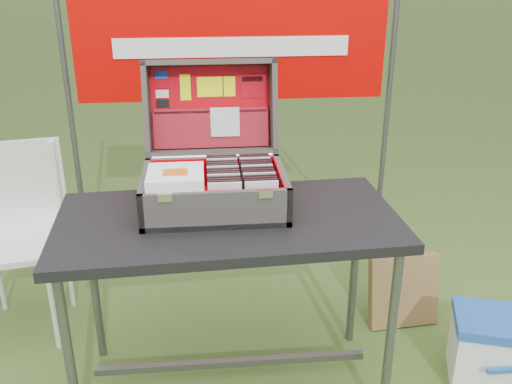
{
  "coord_description": "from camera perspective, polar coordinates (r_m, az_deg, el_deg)",
  "views": [
    {
      "loc": [
        -0.16,
        -1.88,
        1.74
      ],
      "look_at": [
        0.03,
        0.1,
        0.91
      ],
      "focal_mm": 40.0,
      "sensor_mm": 36.0,
      "label": 1
    }
  ],
  "objects": [
    {
      "name": "cd_right_9",
      "position": [
        2.27,
        0.04,
        1.25
      ],
      "size": [
        0.12,
        0.01,
        0.14
      ],
      "primitive_type": "cube",
      "color": "black",
      "rests_on": "suitcase_liner_floor"
    },
    {
      "name": "table_top",
      "position": [
        2.19,
        -2.8,
        -2.96
      ],
      "size": [
        1.33,
        0.71,
        0.04
      ],
      "primitive_type": "cube",
      "rotation": [
        0.0,
        0.0,
        0.05
      ],
      "color": "black",
      "rests_on": "ground"
    },
    {
      "name": "cd_left_11",
      "position": [
        2.3,
        -3.38,
        1.53
      ],
      "size": [
        0.12,
        0.01,
        0.14
      ],
      "primitive_type": "cube",
      "color": "black",
      "rests_on": "suitcase_liner_floor"
    },
    {
      "name": "cd_right_11",
      "position": [
        2.31,
        -0.06,
        1.65
      ],
      "size": [
        0.12,
        0.01,
        0.14
      ],
      "primitive_type": "cube",
      "color": "black",
      "rests_on": "suitcase_liner_floor"
    },
    {
      "name": "songbook_1",
      "position": [
        2.13,
        -8.04,
        1.22
      ],
      "size": [
        0.21,
        0.21,
        0.0
      ],
      "primitive_type": "cube",
      "color": "white",
      "rests_on": "suitcase_base_wall_front"
    },
    {
      "name": "table_leg_fl",
      "position": [
        2.24,
        -18.12,
        -15.89
      ],
      "size": [
        0.04,
        0.04,
        0.77
      ],
      "primitive_type": "cylinder",
      "color": "#59595B",
      "rests_on": "ground"
    },
    {
      "name": "cd_right_7",
      "position": [
        2.22,
        0.15,
        0.84
      ],
      "size": [
        0.12,
        0.01,
        0.14
      ],
      "primitive_type": "cube",
      "color": "black",
      "rests_on": "suitcase_liner_floor"
    },
    {
      "name": "banner_post_right",
      "position": [
        3.27,
        12.85,
        6.39
      ],
      "size": [
        0.03,
        0.03,
        1.7
      ],
      "primitive_type": "cylinder",
      "color": "#59595B",
      "rests_on": "ground"
    },
    {
      "name": "chair_leg_fr",
      "position": [
        2.85,
        -19.67,
        -10.66
      ],
      "size": [
        0.02,
        0.02,
        0.47
      ],
      "primitive_type": "cylinder",
      "color": "silver",
      "rests_on": "ground"
    },
    {
      "name": "suitcase_base_wall_right",
      "position": [
        2.24,
        2.64,
        0.36
      ],
      "size": [
        0.02,
        0.4,
        0.15
      ],
      "primitive_type": "cube",
      "color": "#49433E",
      "rests_on": "table_top"
    },
    {
      "name": "cd_right_1",
      "position": [
        2.11,
        0.5,
        -0.48
      ],
      "size": [
        0.12,
        0.01,
        0.14
      ],
      "primitive_type": "cube",
      "color": "black",
      "rests_on": "suitcase_liner_floor"
    },
    {
      "name": "cooler",
      "position": [
        2.76,
        22.74,
        -14.3
      ],
      "size": [
        0.43,
        0.38,
        0.32
      ],
      "primitive_type": null,
      "rotation": [
        0.0,
        0.0,
        -0.31
      ],
      "color": "white",
      "rests_on": "ground"
    },
    {
      "name": "songbook_3",
      "position": [
        2.12,
        -8.05,
        1.47
      ],
      "size": [
        0.21,
        0.21,
        0.0
      ],
      "primitive_type": "cube",
      "color": "white",
      "rests_on": "suitcase_base_wall_front"
    },
    {
      "name": "suitcase_base_wall_back",
      "position": [
        2.4,
        -4.3,
        1.82
      ],
      "size": [
        0.55,
        0.02,
        0.15
      ],
      "primitive_type": "cube",
      "color": "#49433E",
      "rests_on": "table_top"
    },
    {
      "name": "chair_seat",
      "position": [
        2.93,
        -22.88,
        -4.86
      ],
      "size": [
        0.48,
        0.48,
        0.03
      ],
      "primitive_type": "cube",
      "rotation": [
        0.0,
        0.0,
        0.17
      ],
      "color": "silver",
      "rests_on": "ground"
    },
    {
      "name": "table_leg_bl",
      "position": [
        2.66,
        -15.88,
        -8.8
      ],
      "size": [
        0.04,
        0.04,
        0.77
      ],
      "primitive_type": "cylinder",
      "color": "#59595B",
      "rests_on": "ground"
    },
    {
      "name": "cd_right_13",
      "position": [
        2.35,
        -0.17,
        2.03
      ],
      "size": [
        0.12,
        0.01,
        0.14
      ],
      "primitive_type": "cube",
      "color": "black",
      "rests_on": "suitcase_liner_floor"
    },
    {
      "name": "songbook_5",
      "position": [
        2.12,
        -8.07,
        1.72
      ],
      "size": [
        0.21,
        0.21,
        0.0
      ],
      "primitive_type": "cube",
      "color": "white",
      "rests_on": "suitcase_base_wall_front"
    },
    {
      "name": "suitcase_liner_floor",
      "position": [
        2.24,
        -4.13,
        -1.06
      ],
      "size": [
        0.51,
        0.35,
        0.01
      ],
      "primitive_type": "cube",
      "color": "red",
      "rests_on": "suitcase_base_bottom"
    },
    {
      "name": "cd_right_8",
      "position": [
        2.25,
        0.09,
        1.05
      ],
      "size": [
        0.12,
        0.01,
        0.14
      ],
      "primitive_type": "cube",
      "color": "silver",
      "rests_on": "suitcase_liner_floor"
    },
    {
      "name": "cd_left_8",
      "position": [
        2.24,
        -3.31,
        0.93
      ],
      "size": [
        0.12,
        0.01,
        0.14
      ],
      "primitive_type": "cube",
      "color": "silver",
      "rests_on": "suitcase_liner_floor"
    },
    {
      "name": "table",
      "position": [
        2.38,
        -2.62,
        -11.36
      ],
      "size": [
        1.33,
        0.71,
        0.81
      ],
      "primitive_type": null,
      "rotation": [
        0.0,
        0.0,
        0.05
      ],
      "color": "black",
      "rests_on": "ground"
    },
    {
      "name": "suitcase_hinge",
      "position": [
        2.38,
        -4.36,
        3.58
      ],
      "size": [
        0.5,
        0.02,
        0.02
      ],
      "primitive_type": "cylinder",
      "rotation": [
        0.0,
        1.57,
        0.0
      ],
      "color": "silver",
      "rests_on": "suitcase_base_wall_back"
    },
    {
      "name": "cd_right_3",
      "position": [
        2.14,
        0.38,
        -0.02
      ],
      "size": [
        0.12,
        0.01,
        0.14
      ],
      "primitive_type": "cube",
      "color": "black",
      "rests_on": "suitcase_liner_floor"
    },
    {
      "name": "cd_right_12",
      "position": [
        2.33,
        -0.12,
        1.84
      ],
      "size": [
        0.12,
        0.01,
        0.14
      ],
      "primitive_type": "cube",
      "color": "silver",
      "rests_on": "suitcase_liner_floor"
    },
    {
      "name": "table_leg_br",
      "position": [
        2.7,
        9.8,
        -7.73
      ],
      "size": [
        0.04,
        0.04,
        0.77
      ],
      "primitive_type": "cylinder",
      "color": "#59595B",
      "rests_on": "ground"
    },
    {
      "name": "suitcase",
      "position": [
        2.22,
        -4.35,
        5.13
      ],
      "size": [
        0.55,
        0.56,
        0.52
      ],
      "primitive_type": null,
      "color": "#49433E",
      "rests_on": "table"
    },
    {
      "name": "lid_sticker_cc_a",
      "position": [
        2.49,
        -9.46,
        11.5
      ],
      "size": [
        0.05,
        0.01,
        0.03
      ],
      "primitive_type": "cube",
      "rotation": [
        -1.78,
        0.0,
        0.0
      ],
      "color": "#1933B2",
      "rests_on": "suitcase_lid_liner"
    },
    {
      "name": "lid_sticker_cc_b",
      "position": [
        2.49,
        -9.41,
        10.58
      ],
      "size": [
        0.05,
        0.01,
        0.03
      ],
      "primitive_type": "cube",
      "rotation": [
        -1.78,
        0.0,
        0.0
      ],
      "color": "#B7000F",
      "rests_on": "suitcase_lid_liner"
    },
    {
      "name": "suitcase_latch_left",
      "position": [
        2.02,
        -9.1,
        -0.57
      ],
      "size": [
        0.05,
        0.01,
        0.03
      ],
      "primitive_type": "cube",
      "color": "silver",
      "rests_on": "suitcase_base_wall_front"
    },
    {
      "name": "songbook_7",
      "position": [
        2.12,
        -8.08,
        1.98
      ],
      "size": [
        0.21,
        0.21,
        0.01
      ],
      "primitive_type": "cube",
      "color": "white",
      "rests_on": "suitcase_base_wall_front"
    },
    {
      "name": "cd_right_10",
      "position": [
        2.29,
        -0.01,
        1.45
      ],
      "size": [
        0.12,
        0.01,
        0.14
      ],
      "primitive_type": "cube",
      "color": "black",
      "rests_on": "suitcase_liner_floor"
    },
    {
      "name": "cd_left_9",
      "position": [
        2.26,
        -3.34,
        1.13
      ],
      "size": [
        0.12,
        0.01,
        0.14
      ],
      "primitive_type": "cube",
      "color": "black",
      "rests_on": "suitcase_liner_floor"
    },
    {
      "name": "cooler_handle",
      "position": [
        2.65,
        24.26,
        -15.9
      ],
      "size": [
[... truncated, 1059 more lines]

